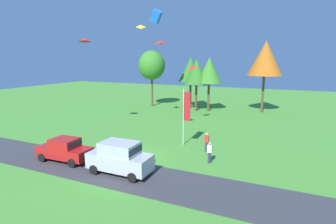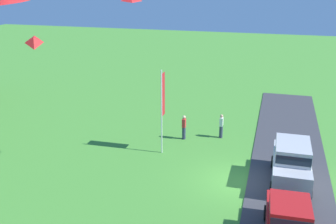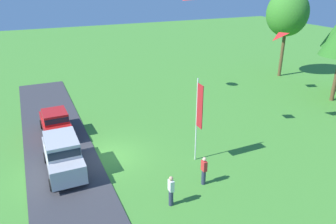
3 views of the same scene
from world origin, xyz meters
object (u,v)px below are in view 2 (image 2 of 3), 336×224
at_px(flag_banner, 163,100).
at_px(kite_diamond_trailing_tail, 34,41).
at_px(car_sedan_near_entrance, 289,222).
at_px(car_suv_far_end, 292,161).
at_px(person_watching_sky, 184,127).
at_px(person_on_lawn, 221,126).

relative_size(flag_banner, kite_diamond_trailing_tail, 5.81).
relative_size(car_sedan_near_entrance, car_suv_far_end, 0.97).
xyz_separation_m(person_watching_sky, kite_diamond_trailing_tail, (-4.37, 8.04, 6.21)).
distance_m(person_watching_sky, flag_banner, 3.52).
bearing_deg(car_suv_far_end, kite_diamond_trailing_tail, 90.15).
bearing_deg(person_on_lawn, person_watching_sky, 110.98).
xyz_separation_m(person_on_lawn, kite_diamond_trailing_tail, (-5.30, 10.46, 6.21)).
relative_size(car_sedan_near_entrance, flag_banner, 0.83).
height_order(flag_banner, kite_diamond_trailing_tail, kite_diamond_trailing_tail).
height_order(person_watching_sky, kite_diamond_trailing_tail, kite_diamond_trailing_tail).
xyz_separation_m(car_suv_far_end, person_watching_sky, (4.34, 6.96, -0.42)).
bearing_deg(car_sedan_near_entrance, person_watching_sky, 35.05).
height_order(car_sedan_near_entrance, car_suv_far_end, car_suv_far_end).
bearing_deg(person_on_lawn, car_suv_far_end, -139.26).
bearing_deg(car_suv_far_end, person_on_lawn, 40.74).
bearing_deg(flag_banner, person_watching_sky, -19.97).
height_order(car_sedan_near_entrance, person_on_lawn, car_sedan_near_entrance).
relative_size(person_on_lawn, flag_banner, 0.32).
bearing_deg(kite_diamond_trailing_tail, person_watching_sky, -61.45).
distance_m(car_sedan_near_entrance, kite_diamond_trailing_tail, 16.88).
xyz_separation_m(person_watching_sky, flag_banner, (-2.29, 0.83, 2.53)).
distance_m(car_sedan_near_entrance, car_suv_far_end, 5.36).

